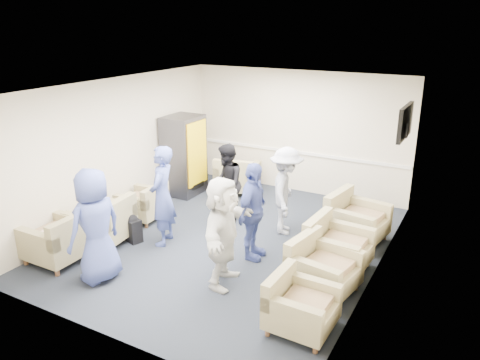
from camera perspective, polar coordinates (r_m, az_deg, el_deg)
The scene contains 25 objects.
floor at distance 8.34m, azimuth -1.23°, elevation -7.42°, with size 6.00×6.00×0.00m, color black.
ceiling at distance 7.54m, azimuth -1.37°, elevation 11.29°, with size 6.00×6.00×0.00m, color white.
back_wall at distance 10.45m, azimuth 6.99°, elevation 5.81°, with size 5.00×0.02×2.70m, color beige.
front_wall at distance 5.62m, azimuth -16.86°, elevation -6.74°, with size 5.00×0.02×2.70m, color beige.
left_wall at distance 9.29m, azimuth -14.80°, elevation 3.64°, with size 0.02×6.00×2.70m, color beige.
right_wall at distance 6.99m, azimuth 16.76°, elevation -1.58°, with size 0.02×6.00×2.70m, color beige.
chair_rail at distance 10.54m, azimuth 6.86°, elevation 3.40°, with size 4.98×0.04×0.06m, color white.
tv at distance 8.53m, azimuth 19.49°, elevation 6.67°, with size 0.10×1.00×0.58m.
armchair_left_near at distance 8.07m, azimuth -21.09°, elevation -6.99°, with size 0.88×0.88×0.71m.
armchair_left_mid at distance 8.44m, azimuth -16.21°, elevation -5.20°, with size 0.99×0.99×0.72m.
armchair_left_far at distance 9.27m, azimuth -11.59°, elevation -2.94°, with size 0.81×0.81×0.62m.
armchair_right_near at distance 6.09m, azimuth 7.09°, elevation -15.13°, with size 0.80×0.80×0.62m.
armchair_right_midnear at distance 6.87m, azimuth 9.74°, elevation -10.72°, with size 0.98×0.98×0.68m.
armchair_right_midfar at distance 7.47m, azimuth 11.49°, elevation -8.15°, with size 0.93×0.93×0.70m.
armchair_right_far at distance 8.47m, azimuth 13.72°, elevation -4.87°, with size 1.04×1.04×0.73m.
armchair_corner at distance 10.47m, azimuth -0.37°, elevation 0.30°, with size 1.07×1.07×0.71m.
vending_machine at distance 10.37m, azimuth -6.83°, elevation 3.01°, with size 0.71×0.83×1.75m.
backpack at distance 8.43m, azimuth -12.91°, elevation -5.70°, with size 0.34×0.29×0.50m.
pillow at distance 8.00m, azimuth -21.29°, elevation -5.84°, with size 0.41×0.31×0.12m, color silver.
person_front_left at distance 7.14m, azimuth -17.23°, elevation -5.38°, with size 0.85×0.55×1.74m, color #3F4E98.
person_mid_left at distance 8.05m, azimuth -9.46°, elevation -1.93°, with size 0.64×0.42×1.74m, color #3F4E98.
person_back_left at distance 8.85m, azimuth -1.65°, elevation -0.46°, with size 0.74×0.58×1.53m, color black.
person_back_right at distance 8.40m, azimuth 5.61°, elevation -1.35°, with size 1.04×0.60×1.60m, color silver.
person_mid_right at distance 7.47m, azimuth 1.56°, elevation -3.89°, with size 0.95×0.39×1.62m, color #3F4E98.
person_front_right at distance 6.74m, azimuth -2.08°, elevation -6.35°, with size 1.54×0.49×1.66m, color silver.
Camera 1 is at (3.74, -6.46, 3.72)m, focal length 35.00 mm.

